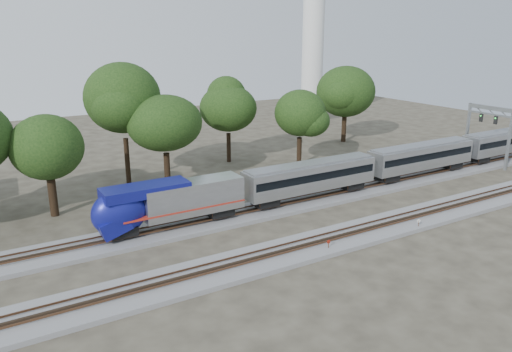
{
  "coord_description": "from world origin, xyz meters",
  "views": [
    {
      "loc": [
        -24.68,
        -36.51,
        18.82
      ],
      "look_at": [
        0.21,
        5.0,
        4.49
      ],
      "focal_mm": 35.0,
      "sensor_mm": 36.0,
      "label": 1
    }
  ],
  "objects": [
    {
      "name": "tree_7",
      "position": [
        31.82,
        28.29,
        8.61
      ],
      "size": [
        8.76,
        8.76,
        12.35
      ],
      "color": "black",
      "rests_on": "ground"
    },
    {
      "name": "tree_4",
      "position": [
        -3.77,
        19.61,
        7.96
      ],
      "size": [
        8.11,
        8.11,
        11.43
      ],
      "color": "black",
      "rests_on": "ground"
    },
    {
      "name": "ground",
      "position": [
        0.0,
        0.0,
        0.0
      ],
      "size": [
        160.0,
        160.0,
        0.0
      ],
      "primitive_type": "plane",
      "color": "#383328",
      "rests_on": "ground"
    },
    {
      "name": "track_near",
      "position": [
        0.0,
        -4.0,
        0.21
      ],
      "size": [
        160.0,
        5.0,
        0.73
      ],
      "color": "slate",
      "rests_on": "ground"
    },
    {
      "name": "track_far",
      "position": [
        0.0,
        6.0,
        0.21
      ],
      "size": [
        160.0,
        5.0,
        0.73
      ],
      "color": "slate",
      "rests_on": "ground"
    },
    {
      "name": "switch_lever",
      "position": [
        5.48,
        -5.71,
        0.15
      ],
      "size": [
        0.52,
        0.33,
        0.3
      ],
      "primitive_type": "cube",
      "rotation": [
        0.0,
        0.0,
        -0.05
      ],
      "color": "#512D19",
      "rests_on": "ground"
    },
    {
      "name": "tree_6",
      "position": [
        16.12,
        19.58,
        7.51
      ],
      "size": [
        7.66,
        7.66,
        10.79
      ],
      "color": "black",
      "rests_on": "ground"
    },
    {
      "name": "switch_stand_red",
      "position": [
        1.36,
        -5.42,
        0.74
      ],
      "size": [
        0.37,
        0.07,
        1.15
      ],
      "rotation": [
        0.0,
        0.0,
        0.11
      ],
      "color": "#512D19",
      "rests_on": "ground"
    },
    {
      "name": "train",
      "position": [
        43.65,
        6.0,
        3.07
      ],
      "size": [
        121.31,
        2.95,
        4.35
      ],
      "color": "#BBBDC2",
      "rests_on": "ground"
    },
    {
      "name": "tree_5",
      "position": [
        8.43,
        26.5,
        7.87
      ],
      "size": [
        8.02,
        8.02,
        11.31
      ],
      "color": "black",
      "rests_on": "ground"
    },
    {
      "name": "tree_2",
      "position": [
        -17.6,
        16.36,
        7.32
      ],
      "size": [
        7.46,
        7.46,
        10.52
      ],
      "color": "black",
      "rests_on": "ground"
    },
    {
      "name": "switch_stand_white",
      "position": [
        12.02,
        -5.99,
        0.71
      ],
      "size": [
        0.35,
        0.13,
        1.11
      ],
      "rotation": [
        0.0,
        0.0,
        -0.29
      ],
      "color": "#512D19",
      "rests_on": "ground"
    },
    {
      "name": "tree_3",
      "position": [
        -7.49,
        23.53,
        10.77
      ],
      "size": [
        10.96,
        10.96,
        15.45
      ],
      "color": "black",
      "rests_on": "ground"
    },
    {
      "name": "signal_gantry",
      "position": [
        38.96,
        6.0,
        6.19
      ],
      "size": [
        0.59,
        6.99,
        8.5
      ],
      "color": "gray",
      "rests_on": "ground"
    }
  ]
}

